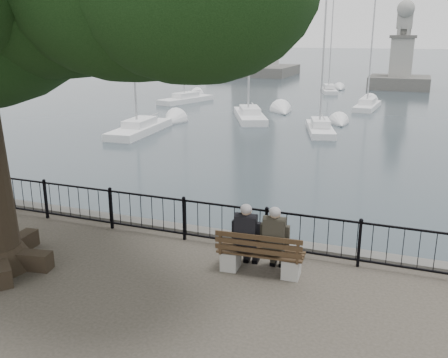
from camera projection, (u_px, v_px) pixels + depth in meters
The scene contains 12 objects.
harbor at pixel (231, 257), 12.07m from camera, with size 260.00×260.00×1.20m.
railing at pixel (224, 223), 11.32m from camera, with size 22.06×0.06×1.00m.
bench at pixel (260, 258), 10.08m from camera, with size 1.78×0.64×0.93m.
person_left at pixel (247, 239), 10.16m from camera, with size 0.44×0.74×1.47m.
person_right at pixel (275, 242), 10.00m from camera, with size 0.44×0.74×1.47m.
lion_monument at pixel (401, 67), 52.96m from camera, with size 6.18×6.18×9.07m.
sailboat_a at pixel (140, 127), 29.61m from camera, with size 2.11×6.07×11.95m.
sailboat_b at pixel (320, 127), 29.76m from camera, with size 2.63×5.09×11.33m.
sailboat_e at pixel (186, 98), 42.83m from camera, with size 3.16×5.85×12.79m.
sailboat_f at pixel (367, 105), 39.14m from camera, with size 1.77×5.21×10.82m.
sailboat_h at pixel (329, 89), 49.98m from camera, with size 2.46×4.77×10.14m.
sailboat_i at pixel (250, 114), 34.36m from camera, with size 4.07×6.24×11.86m.
Camera 1 is at (3.78, -7.39, 4.70)m, focal length 40.00 mm.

